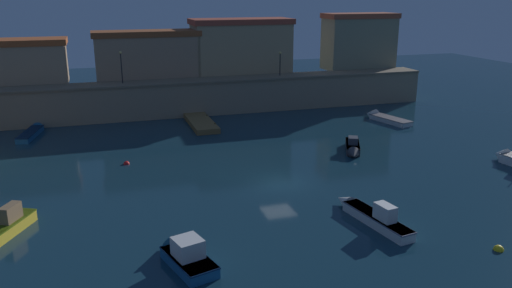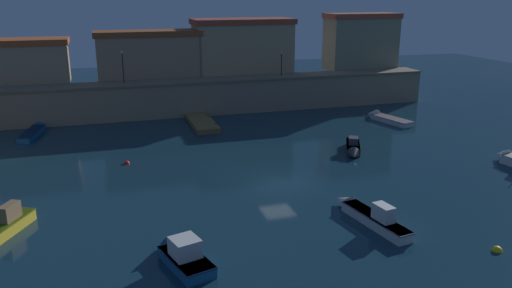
% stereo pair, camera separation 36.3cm
% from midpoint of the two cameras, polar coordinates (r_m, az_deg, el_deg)
% --- Properties ---
extents(ground_plane, '(143.83, 143.83, 0.00)m').
position_cam_midpoint_polar(ground_plane, '(40.82, 2.72, -4.33)').
color(ground_plane, '#112D3D').
extents(quay_wall, '(57.91, 3.85, 4.28)m').
position_cam_midpoint_polar(quay_wall, '(64.17, -5.01, 5.37)').
color(quay_wall, gray).
rests_on(quay_wall, ground).
extents(old_town_backdrop, '(57.50, 5.68, 7.74)m').
position_cam_midpoint_polar(old_town_backdrop, '(67.50, -5.77, 10.40)').
color(old_town_backdrop, tan).
rests_on(old_town_backdrop, ground).
extents(pier_dock, '(2.56, 8.37, 0.70)m').
position_cam_midpoint_polar(pier_dock, '(58.44, -5.87, 2.37)').
color(pier_dock, brown).
rests_on(pier_dock, ground).
extents(quay_lamp_0, '(0.32, 0.32, 3.75)m').
position_cam_midpoint_polar(quay_lamp_0, '(62.17, -14.52, 8.85)').
color(quay_lamp_0, black).
rests_on(quay_lamp_0, quay_wall).
extents(quay_lamp_1, '(0.32, 0.32, 3.06)m').
position_cam_midpoint_polar(quay_lamp_1, '(66.07, 3.03, 9.42)').
color(quay_lamp_1, black).
rests_on(quay_lamp_1, quay_wall).
extents(moored_boat_0, '(3.22, 6.85, 1.55)m').
position_cam_midpoint_polar(moored_boat_0, '(62.21, 14.30, 2.83)').
color(moored_boat_0, silver).
rests_on(moored_boat_0, ground).
extents(moored_boat_1, '(3.03, 5.24, 2.21)m').
position_cam_midpoint_polar(moored_boat_1, '(29.49, -8.06, -11.98)').
color(moored_boat_1, '#195689').
rests_on(moored_boat_1, ground).
extents(moored_boat_2, '(3.61, 5.69, 1.94)m').
position_cam_midpoint_polar(moored_boat_2, '(35.45, -26.30, -8.53)').
color(moored_boat_2, gold).
rests_on(moored_boat_2, ground).
extents(moored_boat_3, '(2.57, 7.07, 1.20)m').
position_cam_midpoint_polar(moored_boat_3, '(59.41, -23.33, 1.34)').
color(moored_boat_3, '#195689').
rests_on(moored_boat_3, ground).
extents(moored_boat_6, '(2.28, 7.39, 1.92)m').
position_cam_midpoint_polar(moored_boat_6, '(34.76, 12.82, -7.73)').
color(moored_boat_6, silver).
rests_on(moored_boat_6, ground).
extents(moored_boat_7, '(3.34, 5.19, 1.61)m').
position_cam_midpoint_polar(moored_boat_7, '(49.07, 11.01, -0.43)').
color(moored_boat_7, '#333338').
rests_on(moored_boat_7, ground).
extents(mooring_buoy_0, '(0.55, 0.55, 0.55)m').
position_cam_midpoint_polar(mooring_buoy_0, '(46.55, -14.02, -2.15)').
color(mooring_buoy_0, red).
rests_on(mooring_buoy_0, ground).
extents(mooring_buoy_1, '(0.60, 0.60, 0.60)m').
position_cam_midpoint_polar(mooring_buoy_1, '(33.75, 25.59, -10.72)').
color(mooring_buoy_1, yellow).
rests_on(mooring_buoy_1, ground).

